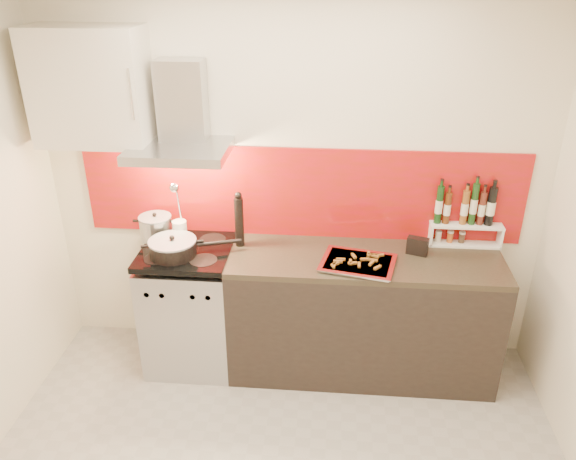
# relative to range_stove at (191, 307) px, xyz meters

# --- Properties ---
(back_wall) EXTENTS (3.40, 0.02, 2.60)m
(back_wall) POSITION_rel_range_stove_xyz_m (0.70, 0.30, 0.86)
(back_wall) COLOR silver
(back_wall) RESTS_ON ground
(backsplash) EXTENTS (3.00, 0.02, 0.64)m
(backsplash) POSITION_rel_range_stove_xyz_m (0.75, 0.29, 0.78)
(backsplash) COLOR #991E08
(backsplash) RESTS_ON back_wall
(range_stove) EXTENTS (0.60, 0.60, 0.91)m
(range_stove) POSITION_rel_range_stove_xyz_m (0.00, 0.00, 0.00)
(range_stove) COLOR #B7B7BA
(range_stove) RESTS_ON ground
(counter) EXTENTS (1.80, 0.60, 0.90)m
(counter) POSITION_rel_range_stove_xyz_m (1.20, 0.00, 0.01)
(counter) COLOR black
(counter) RESTS_ON ground
(range_hood) EXTENTS (0.62, 0.50, 0.61)m
(range_hood) POSITION_rel_range_stove_xyz_m (0.00, 0.14, 1.30)
(range_hood) COLOR #B7B7BA
(range_hood) RESTS_ON back_wall
(upper_cabinet) EXTENTS (0.70, 0.35, 0.72)m
(upper_cabinet) POSITION_rel_range_stove_xyz_m (-0.55, 0.13, 1.51)
(upper_cabinet) COLOR silver
(upper_cabinet) RESTS_ON back_wall
(stock_pot) EXTENTS (0.22, 0.22, 0.19)m
(stock_pot) POSITION_rel_range_stove_xyz_m (-0.24, 0.14, 0.55)
(stock_pot) COLOR #B7B7BA
(stock_pot) RESTS_ON range_stove
(saute_pan) EXTENTS (0.59, 0.31, 0.14)m
(saute_pan) POSITION_rel_range_stove_xyz_m (-0.05, -0.09, 0.52)
(saute_pan) COLOR black
(saute_pan) RESTS_ON range_stove
(utensil_jar) EXTENTS (0.10, 0.15, 0.47)m
(utensil_jar) POSITION_rel_range_stove_xyz_m (-0.06, 0.09, 0.60)
(utensil_jar) COLOR silver
(utensil_jar) RESTS_ON range_stove
(pepper_mill) EXTENTS (0.06, 0.06, 0.39)m
(pepper_mill) POSITION_rel_range_stove_xyz_m (0.35, 0.10, 0.65)
(pepper_mill) COLOR black
(pepper_mill) RESTS_ON counter
(step_shelf) EXTENTS (0.48, 0.13, 0.45)m
(step_shelf) POSITION_rel_range_stove_xyz_m (1.86, 0.24, 0.65)
(step_shelf) COLOR white
(step_shelf) RESTS_ON counter
(caddy_box) EXTENTS (0.15, 0.10, 0.12)m
(caddy_box) POSITION_rel_range_stove_xyz_m (1.54, 0.08, 0.52)
(caddy_box) COLOR black
(caddy_box) RESTS_ON counter
(baking_tray) EXTENTS (0.52, 0.44, 0.03)m
(baking_tray) POSITION_rel_range_stove_xyz_m (1.15, -0.10, 0.47)
(baking_tray) COLOR silver
(baking_tray) RESTS_ON counter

